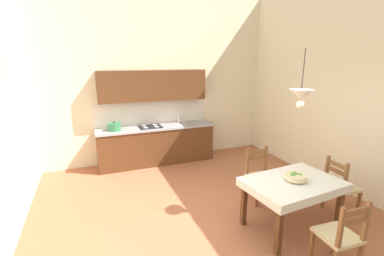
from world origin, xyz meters
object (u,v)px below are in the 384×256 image
object	(u,v)px
pendant_lamp	(301,95)
kitchen_cabinetry	(155,128)
dining_chair_window_side	(341,187)
fruit_bowl	(296,177)
dining_chair_camera_side	(340,237)
dining_chair_kitchen_side	(260,176)
dining_table	(292,189)

from	to	relation	value
pendant_lamp	kitchen_cabinetry	bearing A→B (deg)	111.78
kitchen_cabinetry	dining_chair_window_side	distance (m)	3.98
fruit_bowl	pendant_lamp	distance (m)	1.15
kitchen_cabinetry	fruit_bowl	world-z (taller)	kitchen_cabinetry
dining_chair_window_side	dining_chair_camera_side	size ratio (longest dim) A/B	1.00
dining_chair_camera_side	dining_chair_kitchen_side	bearing A→B (deg)	85.52
dining_chair_camera_side	pendant_lamp	distance (m)	1.82
pendant_lamp	dining_chair_kitchen_side	bearing A→B (deg)	91.44
fruit_bowl	dining_table	bearing A→B (deg)	151.79
dining_chair_camera_side	fruit_bowl	size ratio (longest dim) A/B	3.10
dining_table	dining_chair_window_side	size ratio (longest dim) A/B	1.51
dining_table	dining_chair_window_side	xyz separation A→B (m)	(1.04, 0.04, -0.18)
dining_chair_kitchen_side	kitchen_cabinetry	bearing A→B (deg)	117.31
kitchen_cabinetry	dining_chair_camera_side	size ratio (longest dim) A/B	2.95
kitchen_cabinetry	dining_chair_camera_side	distance (m)	4.36
dining_chair_kitchen_side	pendant_lamp	bearing A→B (deg)	-88.56
dining_chair_window_side	fruit_bowl	size ratio (longest dim) A/B	3.10
dining_chair_camera_side	pendant_lamp	bearing A→B (deg)	81.02
dining_table	dining_chair_kitchen_side	size ratio (longest dim) A/B	1.51
kitchen_cabinetry	dining_chair_camera_side	xyz separation A→B (m)	(1.12, -4.20, -0.41)
dining_chair_window_side	pendant_lamp	distance (m)	1.78
dining_table	pendant_lamp	bearing A→B (deg)	50.46
dining_table	fruit_bowl	distance (m)	0.19
dining_chair_window_side	dining_chair_kitchen_side	bearing A→B (deg)	138.69
kitchen_cabinetry	dining_table	distance (m)	3.54
kitchen_cabinetry	dining_chair_kitchen_side	distance (m)	2.78
dining_table	pendant_lamp	distance (m)	1.34
fruit_bowl	dining_chair_window_side	bearing A→B (deg)	3.15
dining_chair_kitchen_side	dining_chair_camera_side	xyz separation A→B (m)	(-0.14, -1.75, 0.00)
dining_chair_kitchen_side	dining_chair_camera_side	size ratio (longest dim) A/B	1.00
dining_chair_window_side	kitchen_cabinetry	bearing A→B (deg)	124.03
kitchen_cabinetry	dining_chair_kitchen_side	world-z (taller)	kitchen_cabinetry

